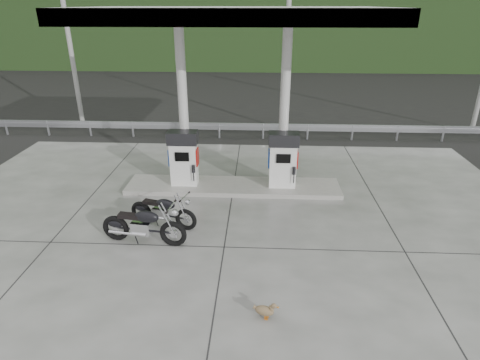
{
  "coord_description": "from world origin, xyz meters",
  "views": [
    {
      "loc": [
        0.83,
        -9.54,
        5.67
      ],
      "look_at": [
        0.3,
        1.0,
        1.0
      ],
      "focal_mm": 30.0,
      "sensor_mm": 36.0,
      "label": 1
    }
  ],
  "objects_px": {
    "gas_pump_left": "(184,158)",
    "duck": "(264,311)",
    "gas_pump_right": "(283,160)",
    "motorcycle_left": "(144,226)",
    "motorcycle_right": "(163,211)"
  },
  "relations": [
    {
      "from": "gas_pump_left",
      "to": "motorcycle_right",
      "type": "relative_size",
      "value": 0.97
    },
    {
      "from": "gas_pump_right",
      "to": "motorcycle_right",
      "type": "distance_m",
      "value": 4.23
    },
    {
      "from": "gas_pump_right",
      "to": "motorcycle_left",
      "type": "relative_size",
      "value": 0.86
    },
    {
      "from": "gas_pump_right",
      "to": "duck",
      "type": "height_order",
      "value": "gas_pump_right"
    },
    {
      "from": "motorcycle_left",
      "to": "duck",
      "type": "bearing_deg",
      "value": -32.17
    },
    {
      "from": "duck",
      "to": "motorcycle_right",
      "type": "bearing_deg",
      "value": 143.75
    },
    {
      "from": "gas_pump_left",
      "to": "gas_pump_right",
      "type": "bearing_deg",
      "value": 0.0
    },
    {
      "from": "gas_pump_left",
      "to": "duck",
      "type": "relative_size",
      "value": 3.89
    },
    {
      "from": "duck",
      "to": "motorcycle_left",
      "type": "bearing_deg",
      "value": 155.08
    },
    {
      "from": "gas_pump_right",
      "to": "motorcycle_left",
      "type": "distance_m",
      "value": 5.01
    },
    {
      "from": "gas_pump_right",
      "to": "motorcycle_left",
      "type": "height_order",
      "value": "gas_pump_right"
    },
    {
      "from": "motorcycle_left",
      "to": "motorcycle_right",
      "type": "relative_size",
      "value": 1.13
    },
    {
      "from": "gas_pump_left",
      "to": "motorcycle_right",
      "type": "distance_m",
      "value": 2.57
    },
    {
      "from": "motorcycle_right",
      "to": "motorcycle_left",
      "type": "bearing_deg",
      "value": -92.07
    },
    {
      "from": "gas_pump_left",
      "to": "duck",
      "type": "height_order",
      "value": "gas_pump_left"
    }
  ]
}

